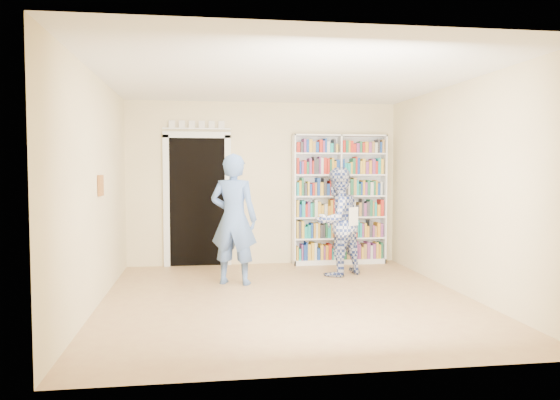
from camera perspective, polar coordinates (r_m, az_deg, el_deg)
name	(u,v)px	position (r m, az deg, el deg)	size (l,w,h in m)	color
floor	(287,299)	(6.83, 0.76, -10.26)	(5.00, 5.00, 0.00)	#AA7852
ceiling	(287,77)	(6.73, 0.78, 12.69)	(5.00, 5.00, 0.00)	white
wall_back	(264,184)	(9.12, -1.71, 1.73)	(4.50, 4.50, 0.00)	beige
wall_left	(96,190)	(6.67, -18.68, 0.96)	(5.00, 5.00, 0.00)	beige
wall_right	(461,188)	(7.35, 18.38, 1.17)	(5.00, 5.00, 0.00)	beige
bookshelf	(339,199)	(9.21, 6.20, 0.13)	(1.57, 0.30, 2.16)	white
doorway	(197,194)	(9.05, -8.63, 0.60)	(1.10, 0.08, 2.43)	black
wall_art	(101,185)	(6.86, -18.23, 1.45)	(0.03, 0.25, 0.25)	brown
man_blue	(234,219)	(7.56, -4.86, -2.01)	(0.66, 0.43, 1.81)	#4F70B1
man_plaid	(337,222)	(8.20, 5.99, -2.27)	(0.79, 0.61, 1.62)	navy
paper_sheet	(354,216)	(7.98, 7.69, -1.71)	(0.19, 0.01, 0.27)	white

